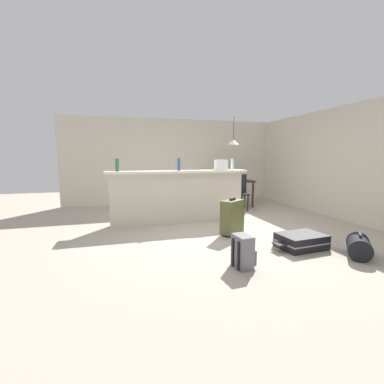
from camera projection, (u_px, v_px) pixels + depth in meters
The scene contains 16 objects.
ground_plane at pixel (211, 228), 5.28m from camera, with size 13.00×13.00×0.05m, color #ADA393.
wall_back at pixel (177, 161), 8.02m from camera, with size 6.60×0.10×2.50m, color beige.
wall_right at pixel (329, 163), 6.22m from camera, with size 0.10×6.00×2.50m, color beige.
partition_half_wall at pixel (179, 198), 5.59m from camera, with size 2.80×0.20×1.06m, color beige.
bar_countertop at pixel (178, 172), 5.51m from camera, with size 2.96×0.40×0.05m, color white.
bottle_green at pixel (117, 165), 5.19m from camera, with size 0.07×0.07×0.25m, color #2D6B38.
bottle_blue at pixel (179, 164), 5.48m from camera, with size 0.06×0.06×0.26m, color #284C89.
bottle_clear at pixel (232, 164), 5.84m from camera, with size 0.06×0.06×0.24m, color silver.
grocery_bag at pixel (221, 165), 5.80m from camera, with size 0.26×0.18×0.22m, color silver.
dining_table at pixel (232, 183), 7.45m from camera, with size 1.10×0.80×0.74m.
dining_chair_near_partition at pixel (240, 190), 7.00m from camera, with size 0.47×0.47×0.93m.
pendant_lamp at pixel (233, 142), 7.30m from camera, with size 0.34×0.34×0.82m.
suitcase_flat_black at pixel (301, 241), 4.07m from camera, with size 0.85×0.55×0.22m.
backpack_grey at pixel (243, 252), 3.35m from camera, with size 0.27×0.29×0.42m.
duffel_bag_black at pixel (359, 247), 3.70m from camera, with size 0.55×0.56×0.34m.
suitcase_upright_olive at pixel (232, 217), 4.74m from camera, with size 0.50×0.44×0.67m.
Camera 1 is at (-1.76, -4.84, 1.40)m, focal length 24.75 mm.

